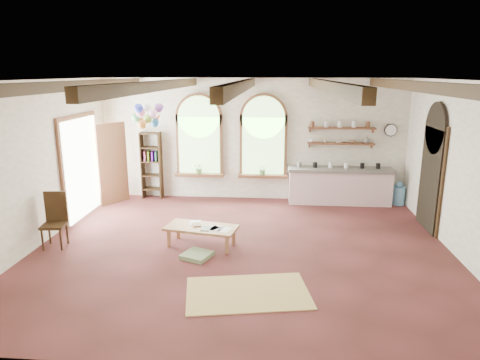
# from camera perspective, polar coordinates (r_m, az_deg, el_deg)

# --- Properties ---
(floor) EXTENTS (8.00, 8.00, 0.00)m
(floor) POSITION_cam_1_polar(r_m,az_deg,el_deg) (8.42, 0.26, -9.15)
(floor) COLOR maroon
(floor) RESTS_ON ground
(ceiling_beams) EXTENTS (6.20, 6.80, 0.18)m
(ceiling_beams) POSITION_cam_1_polar(r_m,az_deg,el_deg) (7.74, 0.28, 12.45)
(ceiling_beams) COLOR #322110
(ceiling_beams) RESTS_ON ceiling
(window_left) EXTENTS (1.30, 0.28, 2.20)m
(window_left) POSITION_cam_1_polar(r_m,az_deg,el_deg) (11.44, -5.45, 5.55)
(window_left) COLOR brown
(window_left) RESTS_ON floor
(window_right) EXTENTS (1.30, 0.28, 2.20)m
(window_right) POSITION_cam_1_polar(r_m,az_deg,el_deg) (11.27, 3.13, 5.46)
(window_right) COLOR brown
(window_right) RESTS_ON floor
(left_doorway) EXTENTS (0.10, 1.90, 2.50)m
(left_doorway) POSITION_cam_1_polar(r_m,az_deg,el_deg) (10.76, -20.43, 1.56)
(left_doorway) COLOR brown
(left_doorway) RESTS_ON floor
(right_doorway) EXTENTS (0.10, 1.30, 2.40)m
(right_doorway) POSITION_cam_1_polar(r_m,az_deg,el_deg) (10.06, 24.03, 0.09)
(right_doorway) COLOR black
(right_doorway) RESTS_ON floor
(kitchen_counter) EXTENTS (2.68, 0.62, 0.94)m
(kitchen_counter) POSITION_cam_1_polar(r_m,az_deg,el_deg) (11.41, 13.11, -0.72)
(kitchen_counter) COLOR beige
(kitchen_counter) RESTS_ON floor
(wall_shelf_lower) EXTENTS (1.70, 0.24, 0.04)m
(wall_shelf_lower) POSITION_cam_1_polar(r_m,az_deg,el_deg) (11.36, 13.29, 4.76)
(wall_shelf_lower) COLOR brown
(wall_shelf_lower) RESTS_ON wall_back
(wall_shelf_upper) EXTENTS (1.70, 0.24, 0.04)m
(wall_shelf_upper) POSITION_cam_1_polar(r_m,az_deg,el_deg) (11.31, 13.40, 6.76)
(wall_shelf_upper) COLOR brown
(wall_shelf_upper) RESTS_ON wall_back
(wall_clock) EXTENTS (0.32, 0.04, 0.32)m
(wall_clock) POSITION_cam_1_polar(r_m,az_deg,el_deg) (11.64, 19.46, 6.29)
(wall_clock) COLOR black
(wall_clock) RESTS_ON wall_back
(bookshelf) EXTENTS (0.53, 0.32, 1.80)m
(bookshelf) POSITION_cam_1_polar(r_m,az_deg,el_deg) (11.76, -11.71, 1.93)
(bookshelf) COLOR #322110
(bookshelf) RESTS_ON floor
(coffee_table) EXTENTS (1.49, 0.90, 0.40)m
(coffee_table) POSITION_cam_1_polar(r_m,az_deg,el_deg) (8.48, -5.17, -6.49)
(coffee_table) COLOR #AE784F
(coffee_table) RESTS_ON floor
(side_chair) EXTENTS (0.48, 0.48, 1.08)m
(side_chair) POSITION_cam_1_polar(r_m,az_deg,el_deg) (9.15, -23.43, -6.32)
(side_chair) COLOR #322110
(side_chair) RESTS_ON floor
(floor_mat) EXTENTS (2.07, 1.48, 0.02)m
(floor_mat) POSITION_cam_1_polar(r_m,az_deg,el_deg) (6.87, 1.04, -14.78)
(floor_mat) COLOR tan
(floor_mat) RESTS_ON floor
(floor_cushion) EXTENTS (0.63, 0.63, 0.08)m
(floor_cushion) POSITION_cam_1_polar(r_m,az_deg,el_deg) (8.07, -5.76, -9.96)
(floor_cushion) COLOR gray
(floor_cushion) RESTS_ON floor
(water_jug_a) EXTENTS (0.27, 0.27, 0.52)m
(water_jug_a) POSITION_cam_1_polar(r_m,az_deg,el_deg) (11.62, 16.95, -1.99)
(water_jug_a) COLOR #5FA1CC
(water_jug_a) RESTS_ON floor
(water_jug_b) EXTENTS (0.32, 0.32, 0.62)m
(water_jug_b) POSITION_cam_1_polar(r_m,az_deg,el_deg) (11.78, 20.39, -1.82)
(water_jug_b) COLOR #5FA1CC
(water_jug_b) RESTS_ON floor
(balloon_cluster) EXTENTS (0.81, 0.81, 1.14)m
(balloon_cluster) POSITION_cam_1_polar(r_m,az_deg,el_deg) (10.40, -12.21, 8.43)
(balloon_cluster) COLOR white
(balloon_cluster) RESTS_ON floor
(table_book) EXTENTS (0.24, 0.27, 0.02)m
(table_book) POSITION_cam_1_polar(r_m,az_deg,el_deg) (8.52, -6.35, -6.00)
(table_book) COLOR olive
(table_book) RESTS_ON coffee_table
(tablet) EXTENTS (0.18, 0.26, 0.01)m
(tablet) POSITION_cam_1_polar(r_m,az_deg,el_deg) (8.33, -4.61, -6.46)
(tablet) COLOR black
(tablet) RESTS_ON coffee_table
(potted_plant_left) EXTENTS (0.27, 0.23, 0.30)m
(potted_plant_left) POSITION_cam_1_polar(r_m,az_deg,el_deg) (11.48, -5.45, 1.61)
(potted_plant_left) COLOR #598C4C
(potted_plant_left) RESTS_ON window_left
(potted_plant_right) EXTENTS (0.27, 0.23, 0.30)m
(potted_plant_right) POSITION_cam_1_polar(r_m,az_deg,el_deg) (11.31, 3.06, 1.46)
(potted_plant_right) COLOR #598C4C
(potted_plant_right) RESTS_ON window_right
(shelf_cup_a) EXTENTS (0.12, 0.10, 0.10)m
(shelf_cup_a) POSITION_cam_1_polar(r_m,az_deg,el_deg) (11.26, 9.52, 5.21)
(shelf_cup_a) COLOR white
(shelf_cup_a) RESTS_ON wall_shelf_lower
(shelf_cup_b) EXTENTS (0.10, 0.10, 0.09)m
(shelf_cup_b) POSITION_cam_1_polar(r_m,az_deg,el_deg) (11.30, 11.29, 5.15)
(shelf_cup_b) COLOR beige
(shelf_cup_b) RESTS_ON wall_shelf_lower
(shelf_bowl_a) EXTENTS (0.22, 0.22, 0.05)m
(shelf_bowl_a) POSITION_cam_1_polar(r_m,az_deg,el_deg) (11.35, 13.05, 5.00)
(shelf_bowl_a) COLOR beige
(shelf_bowl_a) RESTS_ON wall_shelf_lower
(shelf_bowl_b) EXTENTS (0.20, 0.20, 0.06)m
(shelf_bowl_b) POSITION_cam_1_polar(r_m,az_deg,el_deg) (11.40, 14.80, 4.96)
(shelf_bowl_b) COLOR #8C664C
(shelf_bowl_b) RESTS_ON wall_shelf_lower
(shelf_vase) EXTENTS (0.18, 0.18, 0.19)m
(shelf_vase) POSITION_cam_1_polar(r_m,az_deg,el_deg) (11.46, 16.54, 5.21)
(shelf_vase) COLOR slate
(shelf_vase) RESTS_ON wall_shelf_lower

